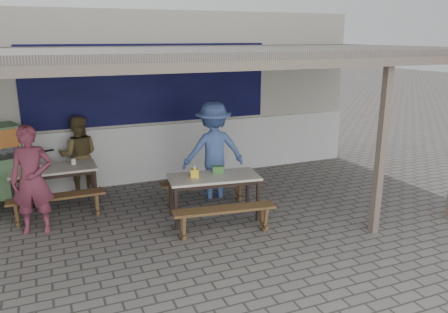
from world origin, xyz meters
name	(u,v)px	position (x,y,z in m)	size (l,w,h in m)	color
ground	(215,233)	(0.00, 0.00, 0.00)	(60.00, 60.00, 0.00)	#625E59
back_wall	(155,96)	(0.00, 3.58, 1.72)	(9.00, 1.28, 3.50)	#B4B3A2
warung_roof	(194,54)	(0.02, 0.90, 2.71)	(9.00, 4.21, 2.81)	#605752
table_left	(54,172)	(-2.23, 2.11, 0.67)	(1.45, 0.72, 0.75)	beige
bench_left_street	(57,202)	(-2.23, 1.45, 0.34)	(1.55, 0.29, 0.45)	brown
bench_left_wall	(54,179)	(-2.24, 2.77, 0.34)	(1.55, 0.29, 0.45)	brown
table_right	(214,180)	(0.21, 0.57, 0.67)	(1.57, 0.88, 0.75)	beige
bench_right_street	(224,215)	(0.12, -0.11, 0.34)	(1.62, 0.49, 0.45)	brown
bench_right_wall	(205,186)	(0.30, 1.26, 0.34)	(1.62, 0.49, 0.45)	brown
patron_street_side	(32,180)	(-2.56, 1.14, 0.86)	(0.63, 0.41, 1.72)	brown
patron_wall_side	(79,155)	(-1.74, 2.75, 0.77)	(0.74, 0.58, 1.53)	brown
patron_right_table	(214,150)	(0.59, 1.55, 0.92)	(1.19, 0.68, 1.83)	#4665A8
tissue_box	(195,173)	(-0.09, 0.65, 0.81)	(0.13, 0.13, 0.13)	yellow
donation_box	(218,170)	(0.34, 0.70, 0.81)	(0.18, 0.12, 0.12)	#3C7433
condiment_jar	(74,161)	(-1.88, 2.20, 0.80)	(0.09, 0.09, 0.10)	white
condiment_bowl	(42,168)	(-2.41, 2.08, 0.78)	(0.21, 0.21, 0.05)	silver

